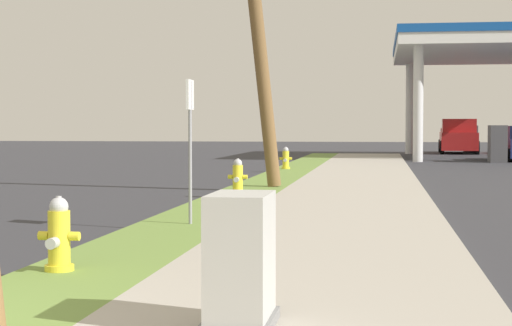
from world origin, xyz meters
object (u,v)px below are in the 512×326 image
fire_hydrant_nearest (59,238)px  fire_hydrant_third (286,159)px  utility_pole_midground (255,6)px  street_sign_post (190,121)px  truck_red_at_forecourt (458,137)px  fire_hydrant_second (238,178)px  utility_cabinet (240,266)px

fire_hydrant_nearest → fire_hydrant_third: bearing=90.0°
fire_hydrant_nearest → utility_pole_midground: 12.25m
street_sign_post → fire_hydrant_third: bearing=91.4°
street_sign_post → truck_red_at_forecourt: 38.47m
utility_pole_midground → truck_red_at_forecourt: (7.34, 30.32, -3.43)m
fire_hydrant_second → street_sign_post: (0.27, -5.79, 1.19)m
utility_cabinet → fire_hydrant_nearest: bearing=136.4°
fire_hydrant_second → fire_hydrant_third: same height
fire_hydrant_third → truck_red_at_forecourt: 22.88m
fire_hydrant_nearest → truck_red_at_forecourt: truck_red_at_forecourt is taller
fire_hydrant_third → utility_pole_midground: 9.58m
street_sign_post → truck_red_at_forecourt: bearing=79.2°
fire_hydrant_third → fire_hydrant_nearest: bearing=-90.0°
fire_hydrant_nearest → fire_hydrant_second: same height
fire_hydrant_second → street_sign_post: size_ratio=0.35×
fire_hydrant_nearest → fire_hydrant_third: size_ratio=1.00×
fire_hydrant_nearest → street_sign_post: bearing=84.6°
fire_hydrant_nearest → utility_cabinet: size_ratio=0.78×
fire_hydrant_nearest → fire_hydrant_third: (0.00, 20.36, 0.00)m
fire_hydrant_third → truck_red_at_forecourt: size_ratio=0.14×
fire_hydrant_second → utility_cabinet: (2.05, -12.02, 0.11)m
utility_pole_midground → utility_cabinet: (1.92, -13.68, -3.79)m
fire_hydrant_third → utility_cabinet: 22.54m
fire_hydrant_nearest → street_sign_post: (0.39, 4.16, 1.19)m
fire_hydrant_second → utility_cabinet: 12.19m
fire_hydrant_nearest → street_sign_post: street_sign_post is taller
fire_hydrant_second → street_sign_post: bearing=-87.3°
fire_hydrant_third → utility_cabinet: utility_cabinet is taller
fire_hydrant_second → utility_cabinet: utility_cabinet is taller
utility_pole_midground → truck_red_at_forecourt: size_ratio=1.51×
street_sign_post → truck_red_at_forecourt: street_sign_post is taller
fire_hydrant_second → truck_red_at_forecourt: (7.48, 31.99, 0.47)m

